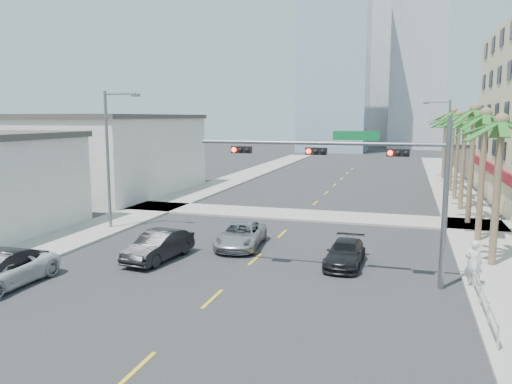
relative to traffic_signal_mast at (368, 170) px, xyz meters
The scene contains 25 objects.
ground 11.06m from the traffic_signal_mast, 126.03° to the right, with size 260.00×260.00×0.00m, color #262628.
sidewalk_right 14.44m from the traffic_signal_mast, 62.71° to the left, with size 4.00×120.00×0.15m, color gray.
sidewalk_left 22.05m from the traffic_signal_mast, 145.89° to the left, with size 4.00×120.00×0.15m, color gray.
sidewalk_cross 15.99m from the traffic_signal_mast, 112.38° to the left, with size 80.00×4.00×0.15m, color gray.
building_left_far 32.30m from the traffic_signal_mast, 141.59° to the left, with size 11.00×18.00×7.20m, color beige.
tower_far_left 90.14m from the traffic_signal_mast, 99.00° to the left, with size 14.00×14.00×48.00m, color #99B2C6.
tower_far_right 105.10m from the traffic_signal_mast, 88.20° to the left, with size 12.00×12.00×60.00m, color #ADADB2.
tower_far_center 118.45m from the traffic_signal_mast, 94.29° to the left, with size 16.00×16.00×42.00m, color #ADADB2.
traffic_signal_mast is the anchor object (origin of this frame).
palm_tree_0 7.37m from the traffic_signal_mast, 34.84° to the left, with size 4.80×4.80×7.80m.
palm_tree_1 11.18m from the traffic_signal_mast, 57.84° to the left, with size 4.80×4.80×8.16m.
palm_tree_2 15.81m from the traffic_signal_mast, 68.07° to the left, with size 4.80×4.80×8.52m.
palm_tree_3 20.59m from the traffic_signal_mast, 73.51° to the left, with size 4.80×4.80×7.80m.
palm_tree_4 25.63m from the traffic_signal_mast, 76.83° to the left, with size 4.80×4.80×8.16m.
palm_tree_5 30.72m from the traffic_signal_mast, 79.05° to the left, with size 4.80×4.80×8.52m.
palm_tree_6 35.78m from the traffic_signal_mast, 80.63° to the left, with size 4.80×4.80×7.80m.
palm_tree_7 40.93m from the traffic_signal_mast, 81.82° to the left, with size 4.80×4.80×8.16m.
streetlight_left 17.84m from the traffic_signal_mast, 160.18° to the left, with size 2.55×0.25×9.00m.
streetlight_right 30.50m from the traffic_signal_mast, 80.16° to the left, with size 2.55×0.25×9.00m.
guardrail 6.59m from the traffic_signal_mast, 23.39° to the right, with size 0.08×8.08×1.00m.
car_parked_far 16.55m from the traffic_signal_mast, 161.09° to the right, with size 2.34×5.08×1.41m, color silver.
car_lane_left 11.39m from the traffic_signal_mast, behind, with size 1.60×4.59×1.51m, color black.
car_lane_center 9.47m from the traffic_signal_mast, 150.05° to the left, with size 2.30×5.00×1.39m, color #ADADB2.
car_lane_right 5.14m from the traffic_signal_mast, 116.76° to the left, with size 1.72×4.24×1.23m, color black.
pedestrian 5.99m from the traffic_signal_mast, ahead, with size 0.73×0.48×1.99m, color silver.
Camera 1 is at (7.32, -14.13, 7.35)m, focal length 35.00 mm.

